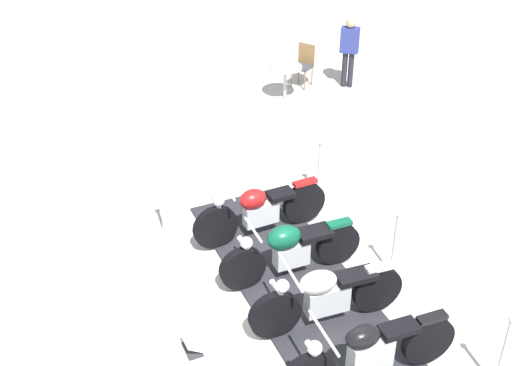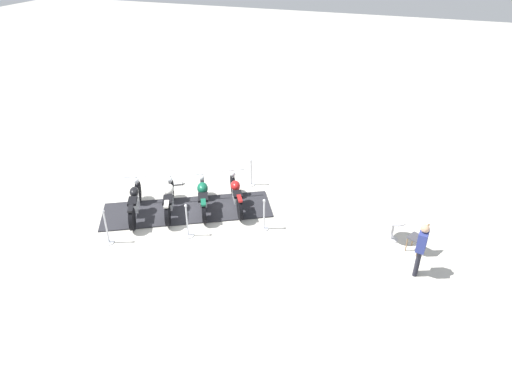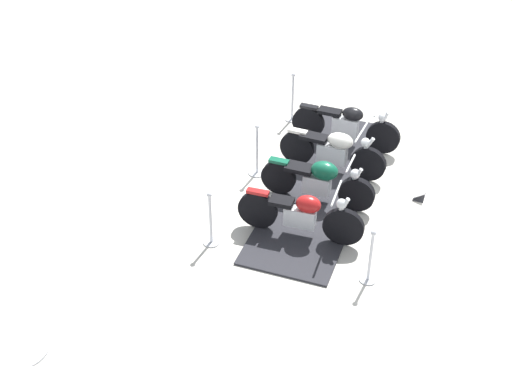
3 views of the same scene
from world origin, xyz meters
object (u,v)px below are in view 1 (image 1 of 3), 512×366
Objects in this scene: motorcycle_maroon at (259,209)px; stanchion_right_front at (163,213)px; info_placard at (192,347)px; cafe_chair_near_table at (304,63)px; cafe_table at (285,75)px; motorcycle_forest at (290,249)px; stanchion_left_mid at (393,255)px; stanchion_left_front at (319,176)px; stanchion_left_rear at (501,362)px; bystander_person at (349,46)px; motorcycle_black at (369,352)px; motorcycle_cream at (326,295)px.

motorcycle_maroon is 1.52m from stanchion_right_front.
info_placard is 8.37m from cafe_chair_near_table.
cafe_table is (0.81, 7.54, 0.50)m from info_placard.
stanchion_left_mid is at bearing 160.19° from motorcycle_forest.
cafe_chair_near_table is (-0.38, 4.48, 0.16)m from stanchion_left_front.
stanchion_left_front reaches higher than info_placard.
stanchion_left_mid is 0.96× the size of stanchion_left_rear.
motorcycle_maroon is 5.78m from cafe_chair_near_table.
stanchion_left_mid is 3.21m from info_placard.
stanchion_right_front is at bearing 7.94° from cafe_chair_near_table.
stanchion_left_mid is at bearing 12.97° from bystander_person.
stanchion_right_front is 5.32m from cafe_table.
bystander_person is at bearing -115.89° from motorcycle_black.
motorcycle_cream reaches higher than cafe_chair_near_table.
motorcycle_forest is 2.23m from stanchion_right_front.
motorcycle_cream is at bearing -36.33° from stanchion_right_front.
stanchion_left_mid is (2.01, -0.76, -0.17)m from motorcycle_maroon.
cafe_table is (-1.39, 7.87, 0.05)m from motorcycle_black.
motorcycle_maroon is at bearing 159.41° from stanchion_left_mid.
motorcycle_black is 4.18m from stanchion_left_front.
info_placard is at bearing -112.43° from stanchion_left_front.
motorcycle_forest is 1.73× the size of stanchion_left_rear.
motorcycle_cream reaches higher than cafe_table.
stanchion_left_mid reaches higher than motorcycle_black.
motorcycle_black reaches higher than stanchion_right_front.
stanchion_left_front is 2.31m from stanchion_left_mid.
stanchion_left_rear reaches higher than stanchion_left_mid.
stanchion_right_front is 0.88× the size of stanchion_left_rear.
motorcycle_cream reaches higher than motorcycle_black.
cafe_chair_near_table is (-0.50, 7.65, 0.02)m from motorcycle_cream.
info_placard is at bearing 175.82° from stanchion_left_rear.
motorcycle_cream is at bearing -87.88° from stanchion_left_front.
bystander_person is (0.60, 4.49, 0.57)m from stanchion_left_front.
stanchion_right_front is at bearing -9.34° from info_placard.
bystander_person reaches higher than motorcycle_black.
stanchion_left_rear reaches higher than motorcycle_forest.
stanchion_left_front is (-0.12, 3.18, -0.14)m from motorcycle_cream.
motorcycle_forest reaches higher than info_placard.
stanchion_right_front is 1.36× the size of cafe_table.
stanchion_left_rear is at bearing -69.27° from cafe_table.
bystander_person reaches higher than motorcycle_forest.
bystander_person is at bearing -135.02° from motorcycle_maroon.
cafe_chair_near_table is at bearing -109.40° from motorcycle_black.
motorcycle_black is 1.92× the size of stanchion_left_mid.
stanchion_left_front is 4.56m from bystander_person.
motorcycle_forest is at bearing -87.69° from motorcycle_black.
motorcycle_cream is 2.14× the size of cafe_chair_near_table.
stanchion_right_front is at bearing 168.32° from stanchion_left_mid.
info_placard is at bearing -96.10° from cafe_table.
cafe_chair_near_table is (-1.48, 6.51, 0.20)m from stanchion_left_mid.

